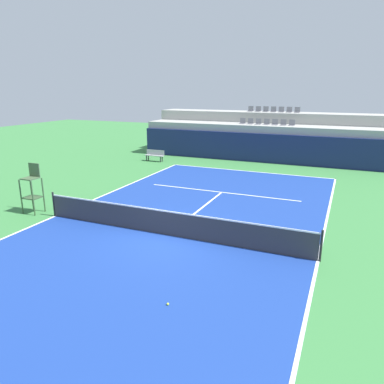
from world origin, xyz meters
TOP-DOWN VIEW (x-y plane):
  - ground_plane at (0.00, 0.00)m, footprint 80.00×80.00m
  - court_surface at (0.00, 0.00)m, footprint 11.00×24.00m
  - baseline_far at (0.00, 11.95)m, footprint 11.00×0.10m
  - sideline_left at (-5.45, 0.00)m, footprint 0.10×24.00m
  - sideline_right at (5.45, 0.00)m, footprint 0.10×24.00m
  - service_line_far at (0.00, 6.40)m, footprint 8.26×0.10m
  - centre_service_line at (0.00, 3.20)m, footprint 0.10×6.40m
  - back_wall at (0.00, 15.40)m, footprint 19.33×0.30m
  - stands_tier_lower at (0.00, 16.75)m, footprint 19.33×2.40m
  - stands_tier_upper at (0.00, 19.15)m, footprint 19.33×2.40m
  - seating_row_lower at (0.00, 16.85)m, footprint 4.24×0.44m
  - seating_row_upper at (0.00, 19.25)m, footprint 4.24×0.44m
  - tennis_net at (0.00, 0.00)m, footprint 11.08×0.08m
  - umpire_chair at (-6.70, 0.06)m, footprint 0.76×0.66m
  - player_bench at (-7.49, 12.61)m, footprint 1.50×0.40m
  - tennis_ball_2 at (2.12, -4.15)m, footprint 0.07×0.07m

SIDE VIEW (x-z plane):
  - ground_plane at x=0.00m, z-range 0.00..0.00m
  - court_surface at x=0.00m, z-range 0.00..0.01m
  - baseline_far at x=0.00m, z-range 0.01..0.01m
  - sideline_left at x=-5.45m, z-range 0.01..0.01m
  - sideline_right at x=5.45m, z-range 0.01..0.01m
  - service_line_far at x=0.00m, z-range 0.01..0.01m
  - centre_service_line at x=0.00m, z-range 0.01..0.01m
  - tennis_ball_2 at x=2.12m, z-range 0.01..0.08m
  - player_bench at x=-7.49m, z-range 0.08..0.93m
  - tennis_net at x=0.00m, z-range -0.03..1.04m
  - back_wall at x=0.00m, z-range 0.00..2.14m
  - umpire_chair at x=-6.70m, z-range 0.09..2.29m
  - stands_tier_lower at x=0.00m, z-range 0.00..2.67m
  - stands_tier_upper at x=0.00m, z-range 0.00..3.48m
  - seating_row_lower at x=0.00m, z-range 2.57..3.01m
  - seating_row_upper at x=0.00m, z-range 3.38..3.82m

